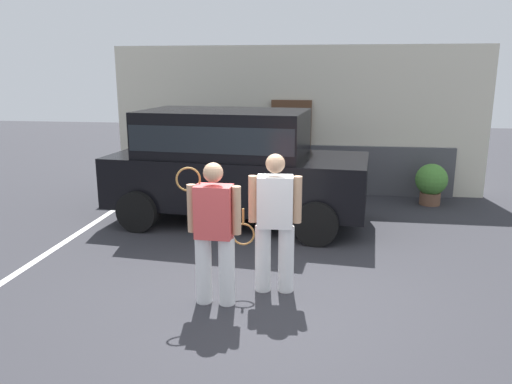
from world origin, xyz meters
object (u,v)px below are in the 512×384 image
Objects in this scene: parked_suv at (232,161)px; tennis_player_woman at (274,222)px; tennis_player_man at (214,232)px; potted_plant_by_porch at (431,182)px.

parked_suv is 3.09m from tennis_player_woman.
parked_suv is at bearing -74.05° from tennis_player_woman.
tennis_player_man is at bearing 29.70° from tennis_player_woman.
parked_suv reaches higher than tennis_player_man.
tennis_player_woman is 2.05× the size of potted_plant_by_porch.
tennis_player_woman is at bearing -144.04° from tennis_player_man.
tennis_player_man is at bearing -77.75° from parked_suv.
potted_plant_by_porch is at bearing 29.56° from parked_suv.
tennis_player_woman reaches higher than tennis_player_man.
tennis_player_man is 6.17m from potted_plant_by_porch.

